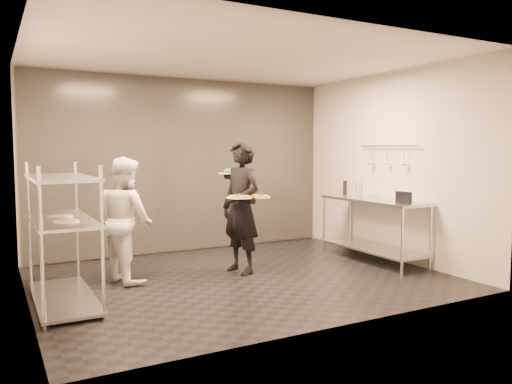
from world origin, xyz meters
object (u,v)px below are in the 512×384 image
pizza_plate_near (239,197)px  pizza_plate_far (259,196)px  pass_rack (62,232)px  bottle_green (355,190)px  waiter (241,207)px  bottle_dark (345,188)px  salad_plate (229,172)px  chef (126,219)px  prep_counter (373,219)px  bottle_clear (360,190)px  pos_monitor (404,198)px

pizza_plate_near → pizza_plate_far: pizza_plate_near is taller
pass_rack → bottle_green: pass_rack is taller
waiter → bottle_dark: waiter is taller
pass_rack → salad_plate: (2.23, 0.55, 0.57)m
pass_rack → pizza_plate_near: bearing=0.7°
pass_rack → chef: size_ratio=1.03×
pizza_plate_far → salad_plate: size_ratio=1.02×
pizza_plate_far → waiter: bearing=124.3°
pizza_plate_far → bottle_green: (1.76, 0.22, 0.01)m
chef → bottle_dark: size_ratio=7.03×
waiter → pizza_plate_near: 0.34m
waiter → pizza_plate_far: (0.15, -0.22, 0.16)m
prep_counter → bottle_clear: 0.53m
prep_counter → chef: chef is taller
prep_counter → pos_monitor: (-0.12, -0.72, 0.38)m
salad_plate → bottle_green: size_ratio=1.17×
pizza_plate_far → pos_monitor: pos_monitor is taller
pos_monitor → bottle_dark: 1.53m
salad_plate → bottle_green: 2.00m
salad_plate → bottle_dark: bearing=6.5°
bottle_dark → bottle_clear: bearing=-97.5°
prep_counter → bottle_green: bearing=116.5°
pizza_plate_near → prep_counter: bearing=-0.6°
chef → pos_monitor: size_ratio=6.70×
waiter → pizza_plate_near: size_ratio=5.22×
chef → salad_plate: chef is taller
pizza_plate_far → prep_counter: bearing=-1.5°
salad_plate → waiter: bearing=-80.5°
pos_monitor → bottle_green: (-0.02, 0.99, 0.04)m
bottle_clear → bottle_dark: (0.06, 0.45, 0.00)m
pizza_plate_far → bottle_dark: (2.00, 0.75, -0.01)m
prep_counter → bottle_green: 0.52m
pass_rack → bottle_clear: (4.37, 0.35, 0.26)m
salad_plate → pass_rack: bearing=-166.1°
chef → prep_counter: bearing=-113.3°
chef → bottle_green: bearing=-109.1°
bottle_clear → bottle_dark: bearing=82.5°
waiter → pos_monitor: waiter is taller
waiter → bottle_dark: (2.15, 0.53, 0.15)m
bottle_dark → prep_counter: bearing=-96.9°
pizza_plate_far → bottle_dark: bottle_dark is taller
pizza_plate_far → bottle_clear: (1.94, 0.29, -0.01)m
pass_rack → pizza_plate_near: pass_rack is taller
pass_rack → bottle_dark: bearing=10.2°
prep_counter → salad_plate: size_ratio=6.20×
chef → bottle_dark: chef is taller
pass_rack → pizza_plate_near: 2.15m
pass_rack → pos_monitor: (4.21, -0.72, 0.24)m
pizza_plate_near → pos_monitor: 2.21m
waiter → pass_rack: bearing=-98.0°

